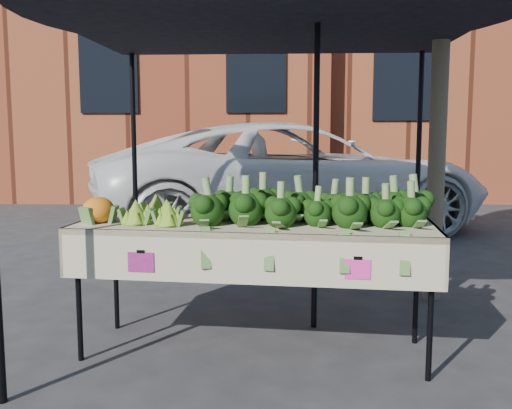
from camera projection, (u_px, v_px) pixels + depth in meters
name	position (u px, v px, depth m)	size (l,w,h in m)	color
ground	(262.00, 355.00, 3.93)	(90.00, 90.00, 0.00)	#29292B
table	(254.00, 288.00, 3.93)	(2.46, 1.00, 0.90)	beige
canopy	(270.00, 150.00, 4.42)	(3.16, 3.16, 2.74)	black
broccoli_heap	(312.00, 202.00, 3.86)	(1.61, 0.58, 0.28)	black
romanesco_cluster	(158.00, 206.00, 3.94)	(0.44, 0.58, 0.21)	#91B027
cauliflower_pair	(98.00, 209.00, 3.87)	(0.21, 0.21, 0.19)	orange
vehicle	(293.00, 32.00, 8.44)	(2.74, 1.65, 5.95)	white
street_tree	(441.00, 53.00, 5.00)	(2.23, 2.23, 4.39)	#1E4C14
building_left	(98.00, 21.00, 15.54)	(12.00, 8.00, 9.00)	maroon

